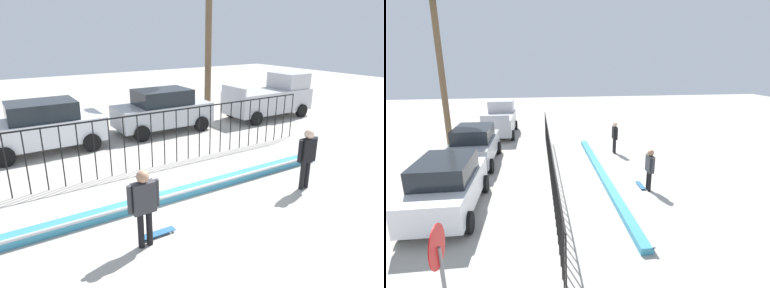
% 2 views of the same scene
% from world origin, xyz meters
% --- Properties ---
extents(ground_plane, '(60.00, 60.00, 0.00)m').
position_xyz_m(ground_plane, '(0.00, 0.00, 0.00)').
color(ground_plane, '#ADA89E').
extents(bowl_coping_ledge, '(11.00, 0.40, 0.27)m').
position_xyz_m(bowl_coping_ledge, '(0.00, 0.57, 0.12)').
color(bowl_coping_ledge, teal).
rests_on(bowl_coping_ledge, ground).
extents(perimeter_fence, '(14.04, 0.04, 1.86)m').
position_xyz_m(perimeter_fence, '(0.00, 2.92, 1.14)').
color(perimeter_fence, black).
rests_on(perimeter_fence, ground).
extents(skateboarder, '(0.69, 0.26, 1.72)m').
position_xyz_m(skateboarder, '(-1.54, -0.95, 1.03)').
color(skateboarder, black).
rests_on(skateboarder, ground).
extents(skateboard, '(0.80, 0.20, 0.07)m').
position_xyz_m(skateboard, '(-1.16, -0.76, 0.06)').
color(skateboard, '#26598C').
rests_on(skateboard, ground).
extents(camera_operator, '(0.72, 0.27, 1.77)m').
position_xyz_m(camera_operator, '(3.47, -0.84, 1.06)').
color(camera_operator, black).
rests_on(camera_operator, ground).
extents(parked_car_white, '(4.30, 2.12, 1.90)m').
position_xyz_m(parked_car_white, '(-2.23, 6.51, 0.97)').
color(parked_car_white, silver).
rests_on(parked_car_white, ground).
extents(parked_car_silver, '(4.30, 2.12, 1.90)m').
position_xyz_m(parked_car_silver, '(2.76, 6.58, 0.97)').
color(parked_car_silver, '#B7BABF').
rests_on(parked_car_silver, ground).
extents(pickup_truck, '(4.70, 2.12, 2.24)m').
position_xyz_m(pickup_truck, '(8.85, 6.01, 1.04)').
color(pickup_truck, '#B7B7BC').
rests_on(pickup_truck, ground).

